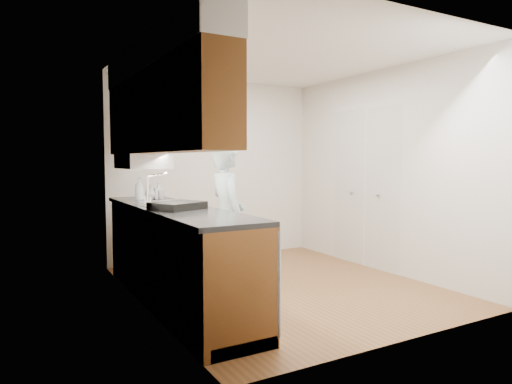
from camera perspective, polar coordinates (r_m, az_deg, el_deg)
floor at (r=5.12m, az=3.10°, el=-11.67°), size 3.50×3.50×0.00m
ceiling at (r=5.06m, az=3.21°, el=16.76°), size 3.50×3.50×0.00m
wall_left at (r=4.32m, az=-13.90°, el=2.12°), size 0.02×3.50×2.50m
wall_right at (r=5.88m, az=15.59°, el=2.56°), size 0.02×3.50×2.50m
wall_back at (r=6.48m, az=-5.21°, el=2.81°), size 3.00×0.02×2.50m
counter at (r=4.49m, az=-10.01°, el=-7.54°), size 0.64×2.80×1.30m
upper_cabinets at (r=4.44m, az=-12.08°, el=11.23°), size 0.47×2.80×1.21m
closet_door at (r=6.09m, az=13.48°, el=0.52°), size 0.02×1.22×2.05m
floor_mat at (r=4.96m, az=-3.61°, el=-12.12°), size 0.72×0.90×0.01m
person at (r=4.79m, az=-3.66°, el=-1.89°), size 0.46×0.65×1.76m
soap_bottle_a at (r=5.09m, az=-14.38°, el=0.35°), size 0.12×0.12×0.26m
soap_bottle_b at (r=5.30m, az=-12.13°, el=0.14°), size 0.09×0.10×0.19m
soap_bottle_c at (r=5.31m, az=-12.98°, el=0.06°), size 0.19×0.19×0.17m
steel_can at (r=5.06m, az=-11.82°, el=-0.47°), size 0.08×0.08×0.11m
dish_rack at (r=4.18m, az=-9.78°, el=-1.68°), size 0.53×0.49×0.07m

